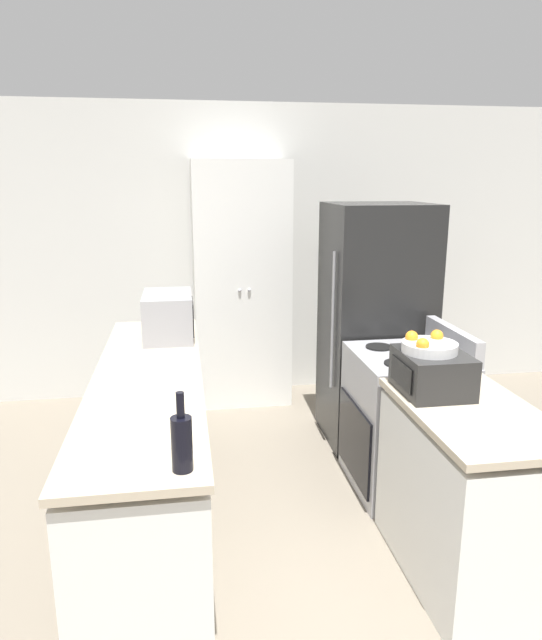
% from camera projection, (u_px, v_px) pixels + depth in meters
% --- Properties ---
extents(wall_back, '(7.00, 0.06, 2.60)m').
position_uv_depth(wall_back, '(245.00, 253.00, 5.19)').
color(wall_back, silver).
rests_on(wall_back, ground_plane).
extents(counter_left, '(0.60, 2.50, 0.89)m').
position_uv_depth(counter_left, '(152.00, 450.00, 3.30)').
color(counter_left, silver).
rests_on(counter_left, ground_plane).
extents(counter_right, '(0.60, 1.00, 0.89)m').
position_uv_depth(counter_right, '(467.00, 497.00, 2.81)').
color(counter_right, silver).
rests_on(counter_right, ground_plane).
extents(pantry_cabinet, '(0.82, 0.49, 2.11)m').
position_uv_depth(pantry_cabinet, '(241.00, 285.00, 4.97)').
color(pantry_cabinet, white).
rests_on(pantry_cabinet, ground_plane).
extents(stove, '(0.66, 0.72, 1.05)m').
position_uv_depth(stove, '(404.00, 420.00, 3.65)').
color(stove, '#9E9EA3').
rests_on(stove, ground_plane).
extents(refrigerator, '(0.75, 0.69, 1.79)m').
position_uv_depth(refrigerator, '(375.00, 325.00, 4.26)').
color(refrigerator, black).
rests_on(refrigerator, ground_plane).
extents(microwave, '(0.33, 0.50, 0.31)m').
position_uv_depth(microwave, '(168.00, 316.00, 3.89)').
color(microwave, '#939399').
rests_on(microwave, counter_left).
extents(wine_bottle, '(0.08, 0.08, 0.31)m').
position_uv_depth(wine_bottle, '(182.00, 442.00, 2.11)').
color(wine_bottle, black).
rests_on(wine_bottle, counter_left).
extents(toaster_oven, '(0.33, 0.38, 0.21)m').
position_uv_depth(toaster_oven, '(432.00, 372.00, 2.90)').
color(toaster_oven, black).
rests_on(toaster_oven, counter_right).
extents(fruit_bowl, '(0.28, 0.28, 0.10)m').
position_uv_depth(fruit_bowl, '(428.00, 346.00, 2.88)').
color(fruit_bowl, silver).
rests_on(fruit_bowl, toaster_oven).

